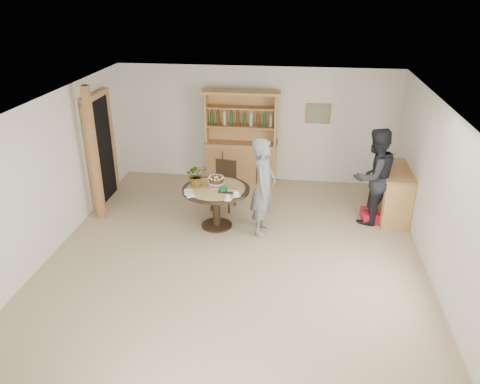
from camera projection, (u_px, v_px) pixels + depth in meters
name	position (u px, v px, depth m)	size (l,w,h in m)	color
ground	(234.00, 261.00, 7.49)	(7.00, 7.00, 0.00)	tan
room_shell	(234.00, 159.00, 6.78)	(6.04, 7.04, 2.52)	white
doorway	(100.00, 148.00, 9.19)	(0.13, 1.10, 2.18)	black
pine_post	(94.00, 155.00, 8.38)	(0.12, 0.12, 2.50)	#B6834C
hutch	(241.00, 153.00, 10.17)	(1.62, 0.54, 2.04)	tan
sideboard	(393.00, 193.00, 8.78)	(0.54, 1.26, 0.94)	tan
dining_table	(216.00, 196.00, 8.32)	(1.20, 1.20, 0.76)	black
dining_chair	(224.00, 181.00, 9.10)	(0.49, 0.49, 0.95)	black
birthday_cake	(216.00, 181.00, 8.25)	(0.30, 0.30, 0.20)	white
flower_vase	(197.00, 175.00, 8.26)	(0.38, 0.33, 0.42)	#3F7233
gift_tray	(227.00, 190.00, 8.11)	(0.30, 0.20, 0.08)	black
coffee_cup_a	(236.00, 194.00, 7.94)	(0.15, 0.15, 0.09)	white
coffee_cup_b	(228.00, 198.00, 7.81)	(0.15, 0.15, 0.08)	white
napkins	(189.00, 193.00, 8.02)	(0.24, 0.33, 0.03)	white
teen_boy	(263.00, 187.00, 8.02)	(0.64, 0.42, 1.75)	slate
adult_person	(374.00, 177.00, 8.38)	(0.87, 0.68, 1.79)	black
red_suitcase	(378.00, 216.00, 8.73)	(0.63, 0.45, 0.21)	red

